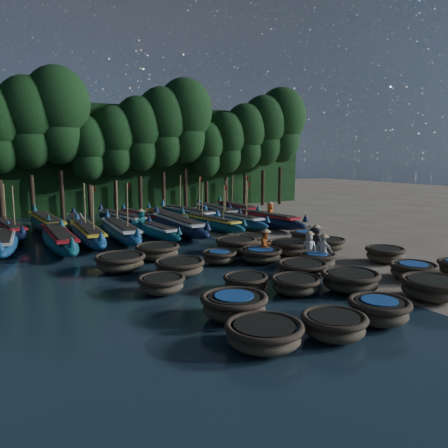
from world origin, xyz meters
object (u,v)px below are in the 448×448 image
fisherman_2 (266,245)px  long_boat_13 (140,217)px  coracle_20 (120,262)px  coracle_21 (157,251)px  long_boat_16 (217,212)px  long_boat_10 (47,224)px  fisherman_1 (311,238)px  coracle_24 (305,236)px  long_boat_6 (211,223)px  coracle_18 (289,247)px  coracle_22 (236,245)px  coracle_7 (350,280)px  long_boat_14 (166,218)px  coracle_19 (328,244)px  coracle_6 (296,284)px  coracle_0 (264,334)px  coracle_3 (431,288)px  coracle_10 (162,284)px  coracle_23 (250,240)px  long_boat_0 (5,242)px  long_boat_8 (264,219)px  coracle_8 (413,270)px  fisherman_4 (323,250)px  coracle_1 (334,325)px  coracle_17 (260,255)px  coracle_15 (180,267)px  long_boat_12 (123,220)px  coracle_14 (385,254)px  long_boat_4 (154,230)px  long_boat_3 (121,231)px  long_boat_15 (188,214)px  long_boat_1 (59,239)px  long_boat_5 (179,225)px  fisherman_3 (315,241)px  fisherman_5 (141,223)px  long_boat_2 (88,234)px  long_boat_11 (77,224)px  coracle_2 (379,310)px  coracle_12 (302,269)px  coracle_13 (317,259)px  long_boat_9 (9,229)px  coracle_16 (219,256)px  long_boat_7 (233,220)px

fisherman_2 → long_boat_13: bearing=79.7°
coracle_20 → coracle_21: size_ratio=1.20×
coracle_20 → long_boat_16: long_boat_16 is taller
long_boat_10 → fisherman_1: 18.40m
coracle_24 → long_boat_6: bearing=112.9°
coracle_18 → coracle_22: (-2.39, 1.60, 0.05)m
coracle_7 → long_boat_14: long_boat_14 is taller
fisherman_2 → coracle_19: bearing=-12.5°
coracle_6 → coracle_0: bearing=-139.2°
coracle_3 → long_boat_6: size_ratio=0.29×
coracle_10 → coracle_23: bearing=36.0°
long_boat_0 → long_boat_8: bearing=5.3°
coracle_8 → fisherman_4: size_ratio=1.29×
coracle_1 → coracle_17: bearing=68.4°
coracle_1 → long_boat_6: 19.33m
coracle_7 → fisherman_1: (3.21, 5.99, 0.42)m
coracle_15 → long_boat_12: 14.55m
coracle_14 → coracle_24: 6.00m
coracle_17 → coracle_18: bearing=16.7°
coracle_15 → long_boat_4: size_ratio=0.32×
coracle_10 → long_boat_3: long_boat_3 is taller
long_boat_15 → fisherman_4: bearing=-99.7°
coracle_7 → long_boat_1: long_boat_1 is taller
coracle_10 → coracle_19: (11.08, 2.54, 0.01)m
long_boat_5 → fisherman_3: 10.43m
coracle_18 → coracle_22: bearing=146.1°
coracle_14 → long_boat_8: (1.11, 12.06, 0.15)m
long_boat_1 → long_boat_3: size_ratio=1.01×
long_boat_3 → fisherman_5: bearing=26.3°
coracle_22 → long_boat_16: bearing=65.3°
long_boat_16 → fisherman_3: (-2.27, -14.63, 0.27)m
long_boat_2 → long_boat_10: long_boat_2 is taller
long_boat_11 → coracle_2: bearing=-70.7°
coracle_18 → coracle_12: bearing=-122.0°
coracle_3 → coracle_13: bearing=95.3°
coracle_14 → long_boat_14: size_ratio=0.25×
coracle_17 → long_boat_6: (2.44, 9.76, 0.11)m
long_boat_9 → fisherman_1: bearing=-51.2°
coracle_16 → long_boat_5: 8.79m
long_boat_3 → long_boat_10: bearing=128.0°
coracle_18 → long_boat_16: 13.82m
coracle_19 → long_boat_7: size_ratio=0.30×
coracle_15 → long_boat_16: (10.02, 14.43, 0.18)m
coracle_13 → fisherman_1: size_ratio=1.25×
coracle_19 → coracle_20: 11.57m
coracle_23 → long_boat_6: (0.65, 6.14, 0.14)m
coracle_15 → coracle_10: bearing=-130.3°
coracle_8 → long_boat_5: long_boat_5 is taller
coracle_13 → coracle_22: 4.89m
long_boat_10 → long_boat_5: bearing=-37.8°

